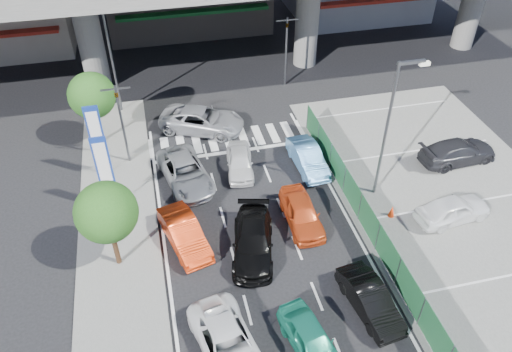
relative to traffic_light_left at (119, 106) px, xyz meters
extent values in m
plane|color=black|center=(6.20, -12.00, -3.94)|extent=(120.00, 120.00, 0.00)
cube|color=#60605E|center=(17.20, -10.00, -3.91)|extent=(12.00, 28.00, 0.06)
cube|color=#60605E|center=(-0.80, -8.00, -3.88)|extent=(4.00, 30.00, 0.12)
cylinder|color=#62625D|center=(-1.80, 10.00, 0.06)|extent=(1.80, 1.80, 8.00)
cylinder|color=#62625D|center=(14.20, 10.00, 0.06)|extent=(1.80, 1.80, 8.00)
cube|color=#125B23|center=(6.20, 15.90, -1.14)|extent=(12.60, 1.60, 0.25)
cylinder|color=#595B60|center=(0.00, 0.00, -1.34)|extent=(0.14, 0.14, 5.20)
cube|color=#595B60|center=(0.00, 0.00, 1.06)|extent=(1.60, 0.08, 0.08)
imported|color=black|center=(0.00, 0.00, 0.76)|extent=(0.26, 1.24, 0.50)
cylinder|color=#595B60|center=(11.70, 7.00, -1.34)|extent=(0.14, 0.14, 5.20)
cube|color=#595B60|center=(11.70, 7.00, 1.06)|extent=(1.60, 0.08, 0.08)
imported|color=black|center=(11.70, 7.00, 0.76)|extent=(0.26, 1.24, 0.50)
cylinder|color=#595B60|center=(13.20, -6.00, 0.06)|extent=(0.16, 0.16, 8.00)
cube|color=#595B60|center=(13.80, -6.00, 3.96)|extent=(1.40, 0.15, 0.15)
cube|color=silver|center=(14.50, -6.00, 3.81)|extent=(0.50, 0.22, 0.18)
cylinder|color=#595B60|center=(-0.30, 6.00, 0.06)|extent=(0.16, 0.16, 8.00)
cylinder|color=#595B60|center=(-1.00, -4.00, -2.84)|extent=(0.10, 0.10, 2.20)
cube|color=navy|center=(-1.00, -4.00, -0.74)|extent=(0.80, 0.12, 3.00)
cube|color=white|center=(-1.00, -4.07, -0.74)|extent=(0.60, 0.02, 2.40)
cylinder|color=#595B60|center=(-1.40, -1.00, -2.84)|extent=(0.10, 0.10, 2.20)
cube|color=navy|center=(-1.40, -1.00, -0.74)|extent=(0.80, 0.12, 3.00)
cube|color=white|center=(-1.40, -1.07, -0.74)|extent=(0.60, 0.02, 2.40)
cylinder|color=#382314|center=(-0.80, -8.00, -2.74)|extent=(0.24, 0.24, 2.40)
sphere|color=#1B4814|center=(-0.80, -8.00, -0.54)|extent=(2.80, 2.80, 2.80)
cylinder|color=#382314|center=(-1.60, 2.50, -2.74)|extent=(0.24, 0.24, 2.40)
sphere|color=#1B4814|center=(-1.60, 2.50, -0.54)|extent=(2.80, 2.80, 2.80)
imported|color=white|center=(3.39, -13.84, -3.29)|extent=(3.00, 4.99, 1.30)
imported|color=#1E846A|center=(6.69, -14.45, -3.29)|extent=(2.28, 4.02, 1.29)
imported|color=black|center=(9.79, -13.17, -3.29)|extent=(1.92, 4.06, 1.29)
imported|color=red|center=(2.44, -7.40, -3.25)|extent=(2.48, 4.42, 1.38)
imported|color=black|center=(5.62, -8.68, -3.25)|extent=(3.02, 5.08, 1.38)
imported|color=#CD481A|center=(8.51, -7.33, -3.25)|extent=(1.64, 4.05, 1.38)
imported|color=#95989C|center=(3.09, -2.62, -3.25)|extent=(3.21, 5.32, 1.38)
imported|color=silver|center=(6.31, -2.30, -3.31)|extent=(1.96, 3.85, 1.26)
imported|color=#5696D3|center=(10.27, -2.91, -3.27)|extent=(1.62, 4.12, 1.33)
imported|color=#98999F|center=(4.81, 2.44, -3.18)|extent=(5.97, 4.55, 1.51)
imported|color=white|center=(16.21, -8.93, -3.19)|extent=(4.18, 2.07, 1.37)
imported|color=#2A2A2E|center=(19.14, -4.48, -3.18)|extent=(4.90, 2.30, 1.38)
cone|color=#FB370D|center=(13.27, -8.01, -3.54)|extent=(0.44, 0.44, 0.67)
camera|label=1|loc=(1.92, -24.92, 14.51)|focal=35.00mm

